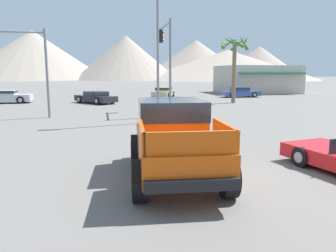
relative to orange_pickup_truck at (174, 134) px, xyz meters
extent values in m
plane|color=slate|center=(0.42, -0.27, -1.16)|extent=(320.00, 320.00, 0.00)
cube|color=#CC4C0C|center=(-0.03, -0.34, -0.28)|extent=(2.36, 4.83, 0.68)
cube|color=#CC4C0C|center=(0.05, 0.60, 0.48)|extent=(1.98, 2.20, 0.84)
cube|color=#1E2833|center=(0.05, 0.60, 0.63)|extent=(2.02, 2.25, 0.54)
cube|color=#CC4C0C|center=(-1.08, -1.56, 0.30)|extent=(0.24, 1.87, 0.48)
cube|color=#CC4C0C|center=(0.80, -1.72, 0.30)|extent=(0.24, 1.87, 0.48)
cube|color=#CC4C0C|center=(-0.22, -2.53, 0.30)|extent=(1.89, 0.24, 0.48)
cube|color=black|center=(0.17, 2.04, -0.50)|extent=(1.94, 0.32, 0.24)
cube|color=black|center=(-0.23, -2.72, -0.50)|extent=(1.94, 0.32, 0.24)
cylinder|color=black|center=(-0.92, 1.19, -0.68)|extent=(0.41, 0.97, 0.95)
cylinder|color=#232326|center=(-0.92, 1.19, -0.68)|extent=(0.39, 0.55, 0.52)
cylinder|color=black|center=(1.11, 1.02, -0.68)|extent=(0.41, 0.97, 0.95)
cylinder|color=#232326|center=(1.11, 1.02, -0.68)|extent=(0.39, 0.55, 0.52)
cylinder|color=black|center=(-1.16, -1.70, -0.68)|extent=(0.41, 0.97, 0.95)
cylinder|color=#232326|center=(-1.16, -1.70, -0.68)|extent=(0.39, 0.55, 0.52)
cylinder|color=black|center=(0.86, -1.87, -0.68)|extent=(0.41, 0.97, 0.95)
cylinder|color=#232326|center=(0.86, -1.87, -0.68)|extent=(0.39, 0.55, 0.52)
cylinder|color=black|center=(3.96, 0.00, -0.86)|extent=(0.34, 0.63, 0.60)
cylinder|color=#9E9EA3|center=(3.96, 0.00, -0.86)|extent=(0.29, 0.37, 0.33)
cube|color=tan|center=(5.05, 27.99, -0.71)|extent=(3.36, 4.47, 0.54)
cube|color=tan|center=(5.10, 28.09, -0.24)|extent=(2.15, 2.23, 0.41)
cube|color=#1E2833|center=(5.10, 28.09, -0.19)|extent=(2.19, 2.27, 0.25)
cylinder|color=black|center=(5.28, 26.48, -0.84)|extent=(0.47, 0.67, 0.63)
cylinder|color=#9E9EA3|center=(5.28, 26.48, -0.84)|extent=(0.36, 0.41, 0.35)
cylinder|color=black|center=(3.74, 27.21, -0.84)|extent=(0.47, 0.67, 0.63)
cylinder|color=#9E9EA3|center=(3.74, 27.21, -0.84)|extent=(0.36, 0.41, 0.35)
cylinder|color=black|center=(6.37, 28.78, -0.84)|extent=(0.47, 0.67, 0.63)
cylinder|color=#9E9EA3|center=(6.37, 28.78, -0.84)|extent=(0.36, 0.41, 0.35)
cylinder|color=black|center=(4.83, 29.51, -0.84)|extent=(0.47, 0.67, 0.63)
cylinder|color=#9E9EA3|center=(4.83, 29.51, -0.84)|extent=(0.36, 0.41, 0.35)
cube|color=#334C9E|center=(13.72, 26.41, -0.73)|extent=(4.23, 2.00, 0.51)
cube|color=#334C9E|center=(13.62, 26.41, -0.25)|extent=(1.81, 1.68, 0.46)
cube|color=#1E2833|center=(13.62, 26.41, -0.19)|extent=(1.85, 1.72, 0.27)
cylinder|color=black|center=(15.04, 27.23, -0.85)|extent=(0.61, 0.24, 0.61)
cylinder|color=#9E9EA3|center=(15.04, 27.23, -0.85)|extent=(0.34, 0.25, 0.33)
cylinder|color=black|center=(14.97, 25.47, -0.85)|extent=(0.61, 0.24, 0.61)
cylinder|color=#9E9EA3|center=(14.97, 25.47, -0.85)|extent=(0.34, 0.25, 0.33)
cylinder|color=black|center=(12.47, 27.34, -0.85)|extent=(0.61, 0.24, 0.61)
cylinder|color=#9E9EA3|center=(12.47, 27.34, -0.85)|extent=(0.34, 0.25, 0.33)
cylinder|color=black|center=(12.40, 25.58, -0.85)|extent=(0.61, 0.24, 0.61)
cylinder|color=#9E9EA3|center=(12.40, 25.58, -0.85)|extent=(0.34, 0.25, 0.33)
cube|color=#232328|center=(-2.43, 22.14, -0.72)|extent=(4.01, 4.53, 0.51)
cube|color=#232328|center=(-2.36, 22.06, -0.27)|extent=(2.31, 2.38, 0.39)
cube|color=#1E2833|center=(-2.36, 22.06, -0.22)|extent=(2.36, 2.43, 0.24)
cylinder|color=black|center=(-3.90, 22.73, -0.83)|extent=(0.57, 0.66, 0.66)
cylinder|color=#9E9EA3|center=(-3.90, 22.73, -0.83)|extent=(0.41, 0.43, 0.36)
cylinder|color=black|center=(-2.59, 23.72, -0.83)|extent=(0.57, 0.66, 0.66)
cylinder|color=#9E9EA3|center=(-2.59, 23.72, -0.83)|extent=(0.41, 0.43, 0.36)
cylinder|color=black|center=(-2.27, 20.56, -0.83)|extent=(0.57, 0.66, 0.66)
cylinder|color=#9E9EA3|center=(-2.27, 20.56, -0.83)|extent=(0.41, 0.43, 0.36)
cylinder|color=black|center=(-0.95, 21.56, -0.83)|extent=(0.57, 0.66, 0.66)
cylinder|color=#9E9EA3|center=(-0.95, 21.56, -0.83)|extent=(0.41, 0.43, 0.36)
cube|color=#B7BABF|center=(-10.42, 23.87, -0.67)|extent=(4.24, 1.74, 0.61)
cube|color=#B7BABF|center=(-10.53, 23.87, -0.17)|extent=(1.78, 1.52, 0.39)
cube|color=#1E2833|center=(-10.53, 23.87, -0.13)|extent=(1.82, 1.56, 0.23)
cylinder|color=black|center=(-9.11, 24.70, -0.83)|extent=(0.66, 0.22, 0.66)
cylinder|color=#9E9EA3|center=(-9.11, 24.70, -0.83)|extent=(0.36, 0.23, 0.36)
cylinder|color=black|center=(-9.11, 23.04, -0.83)|extent=(0.66, 0.22, 0.66)
cylinder|color=#9E9EA3|center=(-9.11, 23.04, -0.83)|extent=(0.36, 0.23, 0.36)
cylinder|color=slate|center=(2.42, 11.93, 1.91)|extent=(0.16, 0.16, 6.13)
cylinder|color=slate|center=(2.42, 13.85, 4.73)|extent=(0.11, 3.84, 0.11)
cube|color=black|center=(2.42, 15.31, 4.23)|extent=(0.26, 0.34, 0.90)
sphere|color=red|center=(2.57, 15.31, 4.50)|extent=(0.20, 0.20, 0.20)
sphere|color=orange|center=(2.57, 15.31, 4.23)|extent=(0.20, 0.20, 0.20)
sphere|color=green|center=(2.57, 15.31, 3.96)|extent=(0.20, 0.20, 0.20)
cylinder|color=slate|center=(-5.16, 12.94, 1.57)|extent=(0.16, 0.16, 5.46)
cylinder|color=slate|center=(-6.77, 12.94, 4.05)|extent=(3.23, 0.11, 0.11)
cylinder|color=slate|center=(1.23, 9.63, 3.06)|extent=(0.14, 0.14, 8.44)
cylinder|color=brown|center=(10.08, 19.88, 1.70)|extent=(0.36, 0.42, 5.72)
cone|color=#427533|center=(10.99, 19.72, 4.39)|extent=(0.62, 1.88, 0.98)
cone|color=#427533|center=(10.69, 20.45, 4.24)|extent=(1.33, 1.32, 1.41)
cone|color=#427533|center=(9.93, 20.68, 4.38)|extent=(1.74, 0.66, 1.02)
cone|color=#427533|center=(9.13, 20.24, 4.30)|extent=(1.09, 1.97, 1.29)
cone|color=#427533|center=(9.39, 19.54, 4.41)|extent=(0.96, 1.55, 0.89)
cone|color=#427533|center=(9.77, 19.07, 4.32)|extent=(1.63, 0.93, 1.20)
cone|color=#427533|center=(10.55, 19.14, 4.27)|extent=(1.50, 1.16, 1.35)
cube|color=#BCB2A3|center=(19.11, 33.43, 0.68)|extent=(9.73, 7.93, 3.67)
cube|color=#286B4C|center=(19.11, 29.12, 1.49)|extent=(8.76, 0.70, 0.20)
cone|color=gray|center=(-26.48, 124.51, 7.92)|extent=(54.25, 54.25, 18.15)
cone|color=gray|center=(44.32, 107.80, 4.25)|extent=(65.44, 65.44, 10.82)
cone|color=gray|center=(37.35, 124.88, 6.76)|extent=(45.77, 45.77, 15.83)
cone|color=gray|center=(7.51, 112.86, 6.74)|extent=(38.02, 38.02, 15.79)
cone|color=gray|center=(67.79, 128.89, 5.86)|extent=(39.53, 39.53, 14.04)
camera|label=1|loc=(-1.93, -8.64, 1.70)|focal=35.00mm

